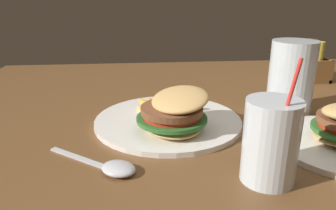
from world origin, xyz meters
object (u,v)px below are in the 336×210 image
(meal_plate_near, at_px, (171,116))
(spoon, at_px, (114,168))
(juice_glass, at_px, (270,143))
(beer_glass, at_px, (291,78))
(condiment_caddy, at_px, (312,65))

(meal_plate_near, relative_size, spoon, 1.93)
(spoon, bearing_deg, juice_glass, 26.27)
(spoon, bearing_deg, meal_plate_near, 93.68)
(beer_glass, height_order, spoon, beer_glass)
(beer_glass, bearing_deg, juice_glass, -29.61)
(juice_glass, relative_size, spoon, 1.18)
(meal_plate_near, distance_m, condiment_caddy, 0.56)
(beer_glass, distance_m, juice_glass, 0.30)
(beer_glass, bearing_deg, spoon, -59.18)
(beer_glass, height_order, juice_glass, juice_glass)
(spoon, distance_m, condiment_caddy, 0.74)
(juice_glass, distance_m, condiment_caddy, 0.62)
(juice_glass, bearing_deg, condiment_caddy, 147.04)
(juice_glass, bearing_deg, meal_plate_near, -148.67)
(beer_glass, xyz_separation_m, condiment_caddy, (-0.26, 0.19, -0.03))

